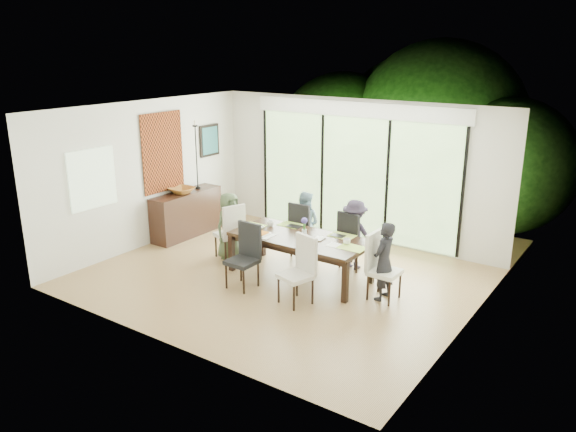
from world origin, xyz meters
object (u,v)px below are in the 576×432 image
Objects in this scene: table_top at (300,238)px; cup_b at (304,237)px; chair_left_end at (229,230)px; sideboard at (187,214)px; chair_right_end at (385,267)px; person_right_end at (384,261)px; chair_far_right at (355,239)px; laptop at (254,228)px; chair_far_left at (305,229)px; person_far_left at (304,224)px; cup_a at (270,224)px; chair_near_right at (296,271)px; cup_c at (347,241)px; person_far_right at (355,234)px; bowl at (182,190)px; person_left_end at (230,226)px; vase at (304,233)px; chair_near_left at (242,257)px.

table_top is 24.00× the size of cup_b.
chair_left_end reaches higher than sideboard.
chair_right_end is 0.09m from person_right_end.
laptop is (-1.40, -0.95, 0.20)m from chair_far_right.
person_far_left reaches higher than chair_far_left.
chair_left_end reaches higher than cup_a.
chair_far_right and chair_near_right have the same top height.
chair_near_right is 0.88m from cup_b.
sideboard is (-3.78, 0.37, -0.30)m from cup_c.
cup_b is (-0.40, -0.95, 0.23)m from chair_far_right.
chair_left_end reaches higher than cup_b.
cup_b is at bearing 62.07° from person_far_right.
person_far_right is 1.68m from laptop.
person_far_right reaches higher than cup_a.
cup_a is 1.00× the size of cup_c.
table_top is 4.75× the size of bowl.
chair_far_right is at bearing 178.89° from chair_far_left.
chair_left_end is at bearing 98.79° from person_left_end.
cup_b is at bearing 74.67° from chair_far_right.
chair_right_end is at bearing 93.39° from person_right_end.
cup_c reaches higher than cup_b.
chair_far_right is 0.97m from vase.
chair_far_right is (1.00, 0.00, 0.00)m from chair_far_left.
person_far_right is (1.00, 0.00, 0.00)m from person_far_left.
chair_near_left and chair_near_right have the same top height.
chair_near_left is at bearing 53.64° from person_far_right.
chair_near_left is at bearing -130.17° from cup_b.
chair_near_left is 1.00× the size of chair_near_right.
person_far_left is at bearing 135.54° from chair_near_right.
laptop is (0.63, -0.10, 0.11)m from person_left_end.
cup_a is (-2.20, 0.15, 0.23)m from chair_right_end.
chair_near_right is at bearing -20.98° from sideboard.
cup_b is (-1.33, -0.10, 0.14)m from person_right_end.
vase is (0.05, 0.05, 0.08)m from table_top.
cup_b is (0.15, -0.10, 0.07)m from table_top.
table_top is 1.86× the size of person_right_end.
sideboard is at bearing -92.58° from person_right_end.
person_right_end reaches higher than cup_c.
chair_right_end is at bearing 57.37° from chair_near_right.
bowl reaches higher than table_top.
cup_b is (0.10, -0.15, -0.01)m from vase.
cup_c is (1.50, -0.05, 0.00)m from cup_a.
cup_a reaches higher than laptop.
sideboard is at bearing -86.72° from chair_left_end.
chair_far_left is 2.62m from bowl.
person_left_end is at bearing -178.13° from vase.
vase is 0.91m from laptop.
chair_left_end and chair_far_right have the same top height.
chair_near_right is 2.18× the size of bowl.
chair_near_left reaches higher than cup_a.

